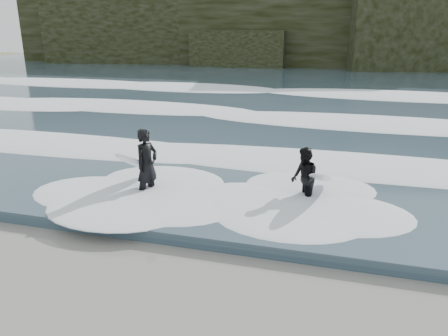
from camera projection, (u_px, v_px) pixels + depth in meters
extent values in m
cube|color=#334655|center=(301.00, 86.00, 33.18)|extent=(90.00, 52.00, 0.30)
cube|color=black|center=(320.00, 20.00, 47.21)|extent=(70.00, 9.00, 10.00)
ellipsoid|color=white|center=(237.00, 153.00, 14.81)|extent=(60.00, 3.20, 0.20)
ellipsoid|color=white|center=(272.00, 114.00, 21.21)|extent=(60.00, 4.00, 0.24)
ellipsoid|color=white|center=(294.00, 89.00, 29.43)|extent=(60.00, 4.80, 0.30)
imported|color=black|center=(147.00, 165.00, 11.65)|extent=(0.69, 0.84, 1.98)
ellipsoid|color=white|center=(134.00, 162.00, 11.79)|extent=(0.59, 1.84, 1.06)
imported|color=black|center=(304.00, 178.00, 11.21)|extent=(0.88, 0.96, 1.61)
ellipsoid|color=white|center=(321.00, 178.00, 11.08)|extent=(0.68, 2.05, 0.94)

